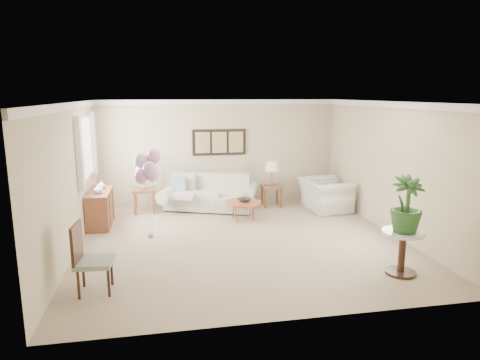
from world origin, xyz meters
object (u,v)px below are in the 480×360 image
(sofa, at_px, (210,196))
(accent_chair, at_px, (89,257))
(balloon_cluster, at_px, (147,167))
(coffee_table, at_px, (243,203))
(armchair, at_px, (325,195))

(sofa, bearing_deg, accent_chair, -117.86)
(sofa, relative_size, balloon_cluster, 1.48)
(coffee_table, bearing_deg, balloon_cluster, -156.09)
(armchair, height_order, balloon_cluster, balloon_cluster)
(armchair, height_order, accent_chair, accent_chair)
(coffee_table, distance_m, balloon_cluster, 2.44)
(sofa, bearing_deg, coffee_table, -57.48)
(sofa, xyz_separation_m, balloon_cluster, (-1.39, -1.89, 1.07))
(sofa, distance_m, accent_chair, 4.64)
(coffee_table, relative_size, balloon_cluster, 0.46)
(balloon_cluster, bearing_deg, sofa, 53.66)
(coffee_table, bearing_deg, accent_chair, -132.02)
(coffee_table, height_order, balloon_cluster, balloon_cluster)
(sofa, height_order, coffee_table, sofa)
(coffee_table, distance_m, armchair, 2.10)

